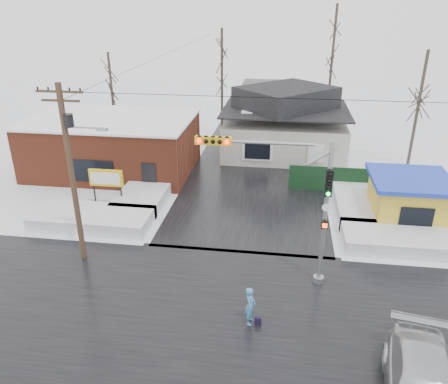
# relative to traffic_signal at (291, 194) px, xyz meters

# --- Properties ---
(ground) EXTENTS (120.00, 120.00, 0.00)m
(ground) POSITION_rel_traffic_signal_xyz_m (-2.43, -2.97, -4.54)
(ground) COLOR white
(ground) RESTS_ON ground
(road_ns) EXTENTS (10.00, 120.00, 0.02)m
(road_ns) POSITION_rel_traffic_signal_xyz_m (-2.43, -2.97, -4.53)
(road_ns) COLOR black
(road_ns) RESTS_ON ground
(road_ew) EXTENTS (120.00, 10.00, 0.02)m
(road_ew) POSITION_rel_traffic_signal_xyz_m (-2.43, -2.97, -4.53)
(road_ew) COLOR black
(road_ew) RESTS_ON ground
(snowbank_nw) EXTENTS (7.00, 3.00, 0.80)m
(snowbank_nw) POSITION_rel_traffic_signal_xyz_m (-11.43, 4.03, -4.14)
(snowbank_nw) COLOR white
(snowbank_nw) RESTS_ON ground
(snowbank_ne) EXTENTS (7.00, 3.00, 0.80)m
(snowbank_ne) POSITION_rel_traffic_signal_xyz_m (6.57, 4.03, -4.14)
(snowbank_ne) COLOR white
(snowbank_ne) RESTS_ON ground
(snowbank_nside_w) EXTENTS (3.00, 8.00, 0.80)m
(snowbank_nside_w) POSITION_rel_traffic_signal_xyz_m (-9.43, 9.03, -4.14)
(snowbank_nside_w) COLOR white
(snowbank_nside_w) RESTS_ON ground
(snowbank_nside_e) EXTENTS (3.00, 8.00, 0.80)m
(snowbank_nside_e) POSITION_rel_traffic_signal_xyz_m (4.57, 9.03, -4.14)
(snowbank_nside_e) COLOR white
(snowbank_nside_e) RESTS_ON ground
(traffic_signal) EXTENTS (6.05, 0.68, 7.00)m
(traffic_signal) POSITION_rel_traffic_signal_xyz_m (0.00, 0.00, 0.00)
(traffic_signal) COLOR gray
(traffic_signal) RESTS_ON ground
(utility_pole) EXTENTS (3.15, 0.44, 9.00)m
(utility_pole) POSITION_rel_traffic_signal_xyz_m (-10.36, 0.53, 0.57)
(utility_pole) COLOR #382619
(utility_pole) RESTS_ON ground
(brick_building) EXTENTS (12.20, 8.20, 4.12)m
(brick_building) POSITION_rel_traffic_signal_xyz_m (-13.43, 13.03, -2.46)
(brick_building) COLOR brown
(brick_building) RESTS_ON ground
(marquee_sign) EXTENTS (2.20, 0.21, 2.55)m
(marquee_sign) POSITION_rel_traffic_signal_xyz_m (-11.43, 6.53, -2.62)
(marquee_sign) COLOR black
(marquee_sign) RESTS_ON ground
(house) EXTENTS (10.40, 8.40, 5.76)m
(house) POSITION_rel_traffic_signal_xyz_m (-0.43, 19.03, -1.92)
(house) COLOR beige
(house) RESTS_ON ground
(kiosk) EXTENTS (4.60, 4.60, 2.88)m
(kiosk) POSITION_rel_traffic_signal_xyz_m (7.07, 7.03, -3.08)
(kiosk) COLOR gold
(kiosk) RESTS_ON ground
(fence) EXTENTS (8.00, 0.12, 1.80)m
(fence) POSITION_rel_traffic_signal_xyz_m (4.07, 11.03, -3.64)
(fence) COLOR black
(fence) RESTS_ON ground
(tree_far_left) EXTENTS (3.00, 3.00, 10.00)m
(tree_far_left) POSITION_rel_traffic_signal_xyz_m (-6.43, 23.03, 3.41)
(tree_far_left) COLOR #332821
(tree_far_left) RESTS_ON ground
(tree_far_mid) EXTENTS (3.00, 3.00, 12.00)m
(tree_far_mid) POSITION_rel_traffic_signal_xyz_m (3.57, 25.03, 5.00)
(tree_far_mid) COLOR #332821
(tree_far_mid) RESTS_ON ground
(tree_far_right) EXTENTS (3.00, 3.00, 9.00)m
(tree_far_right) POSITION_rel_traffic_signal_xyz_m (9.57, 17.03, 2.62)
(tree_far_right) COLOR #332821
(tree_far_right) RESTS_ON ground
(tree_far_west) EXTENTS (3.00, 3.00, 8.00)m
(tree_far_west) POSITION_rel_traffic_signal_xyz_m (-16.43, 21.03, 1.82)
(tree_far_west) COLOR #332821
(tree_far_west) RESTS_ON ground
(pedestrian) EXTENTS (0.45, 0.65, 1.71)m
(pedestrian) POSITION_rel_traffic_signal_xyz_m (-1.42, -3.30, -3.68)
(pedestrian) COLOR #4382BC
(pedestrian) RESTS_ON ground
(shopping_bag) EXTENTS (0.28, 0.13, 0.35)m
(shopping_bag) POSITION_rel_traffic_signal_xyz_m (-1.07, -3.38, -4.36)
(shopping_bag) COLOR black
(shopping_bag) RESTS_ON ground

